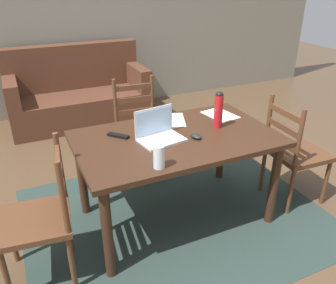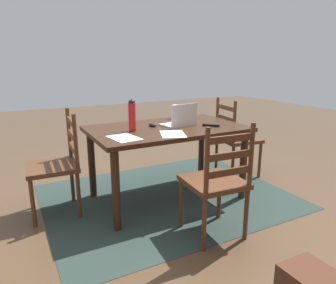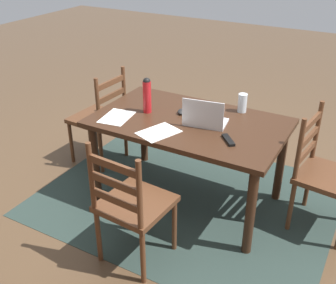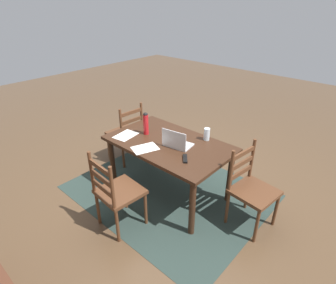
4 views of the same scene
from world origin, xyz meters
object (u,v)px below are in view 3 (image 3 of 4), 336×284
(dining_table, at_px, (189,131))
(laptop, at_px, (204,118))
(chair_right_near, at_px, (100,118))
(computer_mouse, at_px, (181,112))
(chair_left_near, at_px, (324,174))
(drinking_glass, at_px, (242,103))
(tv_remote, at_px, (228,140))
(water_bottle, at_px, (147,95))
(chair_far_head, at_px, (132,205))

(dining_table, height_order, laptop, laptop)
(chair_right_near, relative_size, computer_mouse, 9.50)
(chair_left_near, bearing_deg, drinking_glass, -13.41)
(chair_right_near, distance_m, tv_remote, 1.52)
(chair_right_near, relative_size, water_bottle, 3.21)
(drinking_glass, bearing_deg, laptop, 67.36)
(tv_remote, bearing_deg, water_bottle, -52.89)
(dining_table, height_order, chair_far_head, chair_far_head)
(chair_right_near, xyz_separation_m, tv_remote, (-1.44, 0.36, 0.29))
(chair_far_head, height_order, computer_mouse, chair_far_head)
(chair_left_near, distance_m, laptop, 0.99)
(chair_left_near, bearing_deg, water_bottle, 8.41)
(dining_table, distance_m, chair_right_near, 1.08)
(laptop, bearing_deg, drinking_glass, -112.64)
(water_bottle, height_order, tv_remote, water_bottle)
(dining_table, relative_size, chair_left_near, 1.59)
(dining_table, xyz_separation_m, laptop, (-0.14, 0.02, 0.15))
(laptop, bearing_deg, chair_far_head, 79.94)
(drinking_glass, relative_size, computer_mouse, 1.55)
(chair_left_near, bearing_deg, computer_mouse, 4.88)
(dining_table, height_order, chair_left_near, chair_left_near)
(chair_right_near, distance_m, laptop, 1.25)
(chair_left_near, height_order, computer_mouse, chair_left_near)
(dining_table, relative_size, drinking_glass, 9.77)
(dining_table, bearing_deg, computer_mouse, -37.59)
(chair_left_near, xyz_separation_m, water_bottle, (1.42, 0.21, 0.44))
(laptop, xyz_separation_m, water_bottle, (0.51, -0.00, 0.10))
(chair_far_head, bearing_deg, chair_left_near, -135.77)
(chair_far_head, height_order, water_bottle, water_bottle)
(chair_far_head, relative_size, drinking_glass, 6.15)
(chair_right_near, height_order, water_bottle, water_bottle)
(laptop, height_order, water_bottle, water_bottle)
(computer_mouse, bearing_deg, chair_far_head, 80.67)
(drinking_glass, height_order, tv_remote, drinking_glass)
(water_bottle, relative_size, computer_mouse, 2.96)
(chair_left_near, relative_size, laptop, 2.71)
(water_bottle, bearing_deg, computer_mouse, -156.76)
(computer_mouse, height_order, tv_remote, computer_mouse)
(laptop, bearing_deg, computer_mouse, -23.42)
(chair_left_near, height_order, chair_right_near, same)
(drinking_glass, bearing_deg, tv_remote, 100.35)
(laptop, distance_m, computer_mouse, 0.28)
(laptop, height_order, drinking_glass, laptop)
(chair_far_head, relative_size, tv_remote, 5.59)
(drinking_glass, bearing_deg, chair_left_near, 166.59)
(water_bottle, bearing_deg, chair_right_near, -16.83)
(tv_remote, bearing_deg, drinking_glass, -121.11)
(dining_table, distance_m, chair_far_head, 0.85)
(laptop, bearing_deg, chair_right_near, -9.74)
(chair_far_head, xyz_separation_m, water_bottle, (0.37, -0.81, 0.44))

